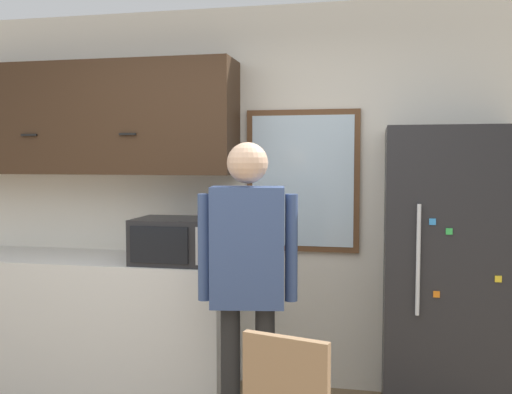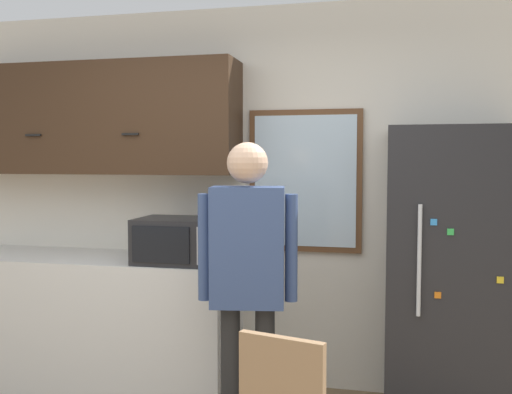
# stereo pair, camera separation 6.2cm
# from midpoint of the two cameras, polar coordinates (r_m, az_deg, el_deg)

# --- Properties ---
(back_wall) EXTENTS (6.00, 0.06, 2.70)m
(back_wall) POSITION_cam_midpoint_polar(r_m,az_deg,el_deg) (4.12, -0.79, -0.05)
(back_wall) COLOR silver
(back_wall) RESTS_ON ground_plane
(counter) EXTENTS (2.12, 0.65, 0.94)m
(counter) POSITION_cam_midpoint_polar(r_m,az_deg,el_deg) (4.34, -17.05, -11.82)
(counter) COLOR silver
(counter) RESTS_ON ground_plane
(upper_cabinets) EXTENTS (2.12, 0.40, 0.79)m
(upper_cabinets) POSITION_cam_midpoint_polar(r_m,az_deg,el_deg) (4.31, -16.56, 7.47)
(upper_cabinets) COLOR #3D2819
(microwave) EXTENTS (0.55, 0.41, 0.30)m
(microwave) POSITION_cam_midpoint_polar(r_m,az_deg,el_deg) (3.83, -8.36, -4.34)
(microwave) COLOR #232326
(microwave) RESTS_ON counter
(person) EXTENTS (0.55, 0.28, 1.72)m
(person) POSITION_cam_midpoint_polar(r_m,az_deg,el_deg) (3.20, -1.41, -6.61)
(person) COLOR black
(person) RESTS_ON ground_plane
(refrigerator) EXTENTS (0.81, 0.66, 1.82)m
(refrigerator) POSITION_cam_midpoint_polar(r_m,az_deg,el_deg) (3.75, 18.48, -7.42)
(refrigerator) COLOR #232326
(refrigerator) RESTS_ON ground_plane
(window) EXTENTS (0.79, 0.05, 0.99)m
(window) POSITION_cam_midpoint_polar(r_m,az_deg,el_deg) (4.00, 4.24, 1.61)
(window) COLOR brown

